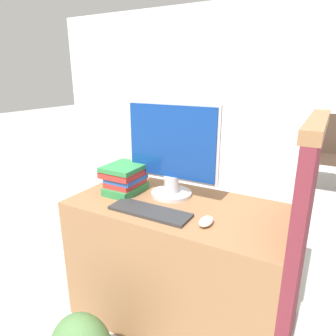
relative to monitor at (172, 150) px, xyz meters
name	(u,v)px	position (x,y,z in m)	size (l,w,h in m)	color
wall_back	(303,72)	(0.09, 5.05, 0.42)	(12.00, 0.06, 2.80)	silver
desk	(178,263)	(0.09, -0.09, -0.62)	(1.14, 0.59, 0.72)	#8C603D
carrel_divider	(298,250)	(0.69, -0.06, -0.37)	(0.07, 0.66, 1.21)	maroon
monitor	(172,150)	(0.00, 0.00, 0.00)	(0.54, 0.23, 0.52)	#B7B7BC
keyboard	(150,211)	(0.02, -0.25, -0.25)	(0.42, 0.14, 0.02)	#2D2D2D
mouse	(206,221)	(0.30, -0.23, -0.24)	(0.06, 0.10, 0.03)	silver
book_stack	(125,178)	(-0.26, -0.09, -0.18)	(0.20, 0.24, 0.16)	#2D7F42
far_chair	(330,150)	(0.75, 2.63, -0.48)	(0.44, 0.44, 0.92)	#38281E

